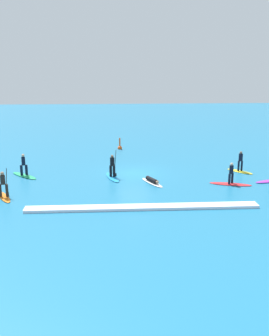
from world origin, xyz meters
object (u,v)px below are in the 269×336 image
object	(u,v)px
surfer_on_blue_board	(112,172)
surfer_on_red_board	(231,179)
surfer_on_white_board	(152,181)
marker_buoy	(120,147)
surfer_on_orange_board	(4,190)
surfer_on_green_board	(24,172)
surfer_on_yellow_board	(240,166)

from	to	relation	value
surfer_on_blue_board	surfer_on_red_board	size ratio (longest dim) A/B	0.97
surfer_on_blue_board	surfer_on_white_board	xyz separation A→B (m)	(3.05, -1.70, -0.32)
surfer_on_blue_board	marker_buoy	distance (m)	11.26
surfer_on_blue_board	surfer_on_orange_board	world-z (taller)	surfer_on_blue_board
surfer_on_orange_board	surfer_on_red_board	bearing A→B (deg)	-108.67
surfer_on_red_board	surfer_on_green_board	bearing A→B (deg)	5.58
surfer_on_red_board	surfer_on_white_board	distance (m)	6.00
surfer_on_orange_board	surfer_on_green_board	bearing A→B (deg)	-28.89
surfer_on_white_board	surfer_on_red_board	bearing A→B (deg)	58.03
marker_buoy	surfer_on_yellow_board	bearing A→B (deg)	-45.15
marker_buoy	surfer_on_white_board	bearing A→B (deg)	-80.48
surfer_on_blue_board	surfer_on_orange_board	bearing A→B (deg)	106.60
surfer_on_white_board	marker_buoy	xyz separation A→B (m)	(-2.17, 12.93, 0.06)
surfer_on_blue_board	surfer_on_red_board	xyz separation A→B (m)	(9.01, -2.44, -0.07)
surfer_on_orange_board	surfer_on_yellow_board	bearing A→B (deg)	-98.66
surfer_on_green_board	surfer_on_white_board	xyz separation A→B (m)	(10.29, -2.61, -0.24)
surfer_on_green_board	surfer_on_yellow_board	bearing A→B (deg)	-133.65
surfer_on_green_board	marker_buoy	world-z (taller)	surfer_on_green_board
surfer_on_orange_board	surfer_on_blue_board	bearing A→B (deg)	-84.88
surfer_on_yellow_board	surfer_on_white_board	bearing A→B (deg)	70.90
surfer_on_red_board	surfer_on_orange_board	xyz separation A→B (m)	(-16.53, -2.07, 0.14)
marker_buoy	surfer_on_orange_board	bearing A→B (deg)	-118.13
surfer_on_blue_board	surfer_on_orange_board	xyz separation A→B (m)	(-7.53, -4.51, 0.07)
surfer_on_blue_board	surfer_on_green_board	world-z (taller)	surfer_on_blue_board
surfer_on_red_board	surfer_on_yellow_board	bearing A→B (deg)	-100.26
surfer_on_orange_board	marker_buoy	distance (m)	17.85
surfer_on_blue_board	marker_buoy	xyz separation A→B (m)	(0.89, 11.23, -0.26)
surfer_on_red_board	marker_buoy	bearing A→B (deg)	-42.07
surfer_on_blue_board	surfer_on_green_board	size ratio (longest dim) A/B	1.15
surfer_on_green_board	marker_buoy	bearing A→B (deg)	-82.70
surfer_on_red_board	surfer_on_orange_board	world-z (taller)	surfer_on_orange_board
surfer_on_red_board	surfer_on_orange_board	size ratio (longest dim) A/B	1.20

